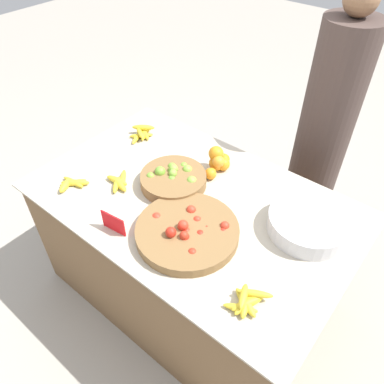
% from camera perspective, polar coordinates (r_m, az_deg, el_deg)
% --- Properties ---
extents(ground_plane, '(12.00, 12.00, 0.00)m').
position_cam_1_polar(ground_plane, '(2.50, 0.00, -14.40)').
color(ground_plane, '#ADA599').
extents(market_table, '(1.62, 1.02, 0.79)m').
position_cam_1_polar(market_table, '(2.18, 0.00, -8.68)').
color(market_table, brown).
rests_on(market_table, ground_plane).
extents(lime_bowl, '(0.34, 0.34, 0.10)m').
position_cam_1_polar(lime_bowl, '(1.95, -2.83, 1.99)').
color(lime_bowl, olive).
rests_on(lime_bowl, market_table).
extents(tomato_basket, '(0.47, 0.47, 0.09)m').
position_cam_1_polar(tomato_basket, '(1.70, -0.69, -5.99)').
color(tomato_basket, olive).
rests_on(tomato_basket, market_table).
extents(orange_pile, '(0.12, 0.21, 0.14)m').
position_cam_1_polar(orange_pile, '(2.04, 3.92, 4.59)').
color(orange_pile, orange).
rests_on(orange_pile, market_table).
extents(metal_bowl, '(0.37, 0.37, 0.09)m').
position_cam_1_polar(metal_bowl, '(1.79, 17.28, -4.58)').
color(metal_bowl, silver).
rests_on(metal_bowl, market_table).
extents(price_sign, '(0.13, 0.02, 0.10)m').
position_cam_1_polar(price_sign, '(1.74, -11.89, -4.67)').
color(price_sign, red).
rests_on(price_sign, market_table).
extents(banana_bunch_front_left, '(0.15, 0.19, 0.06)m').
position_cam_1_polar(banana_bunch_front_left, '(2.33, -7.62, 8.89)').
color(banana_bunch_front_left, yellow).
rests_on(banana_bunch_front_left, market_table).
extents(banana_bunch_front_right, '(0.17, 0.18, 0.04)m').
position_cam_1_polar(banana_bunch_front_right, '(2.00, -11.10, 1.53)').
color(banana_bunch_front_right, yellow).
rests_on(banana_bunch_front_right, market_table).
extents(banana_bunch_middle_left, '(0.16, 0.16, 0.04)m').
position_cam_1_polar(banana_bunch_middle_left, '(2.05, -17.84, 1.28)').
color(banana_bunch_middle_left, yellow).
rests_on(banana_bunch_middle_left, market_table).
extents(banana_bunch_back_center, '(0.15, 0.17, 0.05)m').
position_cam_1_polar(banana_bunch_back_center, '(1.51, 8.28, -16.22)').
color(banana_bunch_back_center, yellow).
rests_on(banana_bunch_back_center, market_table).
extents(vendor_person, '(0.31, 0.31, 1.67)m').
position_cam_1_polar(vendor_person, '(2.43, 19.08, 7.20)').
color(vendor_person, '#473833').
rests_on(vendor_person, ground_plane).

